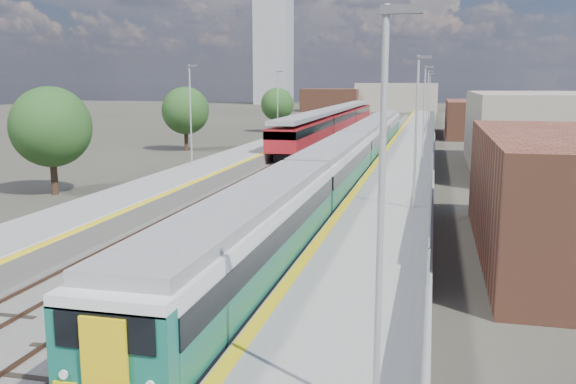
% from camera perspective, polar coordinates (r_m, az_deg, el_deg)
% --- Properties ---
extents(ground, '(320.00, 320.00, 0.00)m').
position_cam_1_polar(ground, '(59.50, 6.18, 3.20)').
color(ground, '#47443A').
rests_on(ground, ground).
extents(ballast_bed, '(10.50, 155.00, 0.06)m').
position_cam_1_polar(ballast_bed, '(62.27, 4.42, 3.56)').
color(ballast_bed, '#565451').
rests_on(ballast_bed, ground).
extents(tracks, '(8.96, 160.00, 0.17)m').
position_cam_1_polar(tracks, '(63.82, 5.19, 3.78)').
color(tracks, '#4C3323').
rests_on(tracks, ground).
extents(platform_right, '(4.70, 155.00, 8.52)m').
position_cam_1_polar(platform_right, '(61.48, 11.39, 3.78)').
color(platform_right, slate).
rests_on(platform_right, ground).
extents(platform_left, '(4.30, 155.00, 8.52)m').
position_cam_1_polar(platform_left, '(63.62, -1.64, 4.18)').
color(platform_left, slate).
rests_on(platform_left, ground).
extents(buildings, '(72.00, 185.50, 40.00)m').
position_cam_1_polar(buildings, '(149.43, 3.69, 11.55)').
color(buildings, brown).
rests_on(buildings, ground).
extents(green_train, '(2.66, 74.03, 2.92)m').
position_cam_1_polar(green_train, '(47.49, 6.20, 3.92)').
color(green_train, black).
rests_on(green_train, ground).
extents(red_train, '(2.99, 60.64, 3.78)m').
position_cam_1_polar(red_train, '(82.43, 4.43, 6.73)').
color(red_train, black).
rests_on(red_train, ground).
extents(tree_a, '(5.16, 5.16, 6.99)m').
position_cam_1_polar(tree_a, '(42.08, -21.31, 5.69)').
color(tree_a, '#382619').
rests_on(tree_a, ground).
extents(tree_b, '(5.01, 5.01, 6.78)m').
position_cam_1_polar(tree_b, '(65.89, -9.57, 7.52)').
color(tree_b, '#382619').
rests_on(tree_b, ground).
extents(tree_c, '(4.77, 4.77, 6.46)m').
position_cam_1_polar(tree_c, '(89.20, -1.01, 8.20)').
color(tree_c, '#382619').
rests_on(tree_c, ground).
extents(tree_d, '(4.42, 4.42, 5.99)m').
position_cam_1_polar(tree_d, '(69.74, 24.87, 6.45)').
color(tree_d, '#382619').
rests_on(tree_d, ground).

